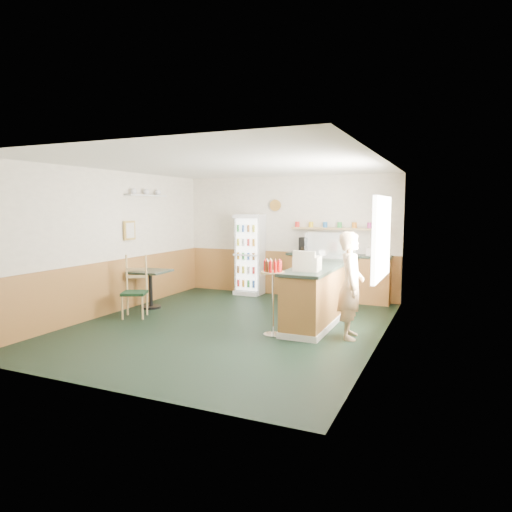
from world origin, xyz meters
The scene contains 13 objects.
ground centered at (0.00, 0.00, 0.00)m, with size 6.00×6.00×0.00m, color black.
room_envelope centered at (-0.23, 0.73, 1.52)m, with size 5.04×6.02×2.72m.
service_counter centered at (1.35, 1.07, 0.46)m, with size 0.68×3.01×1.01m.
back_counter centered at (1.19, 2.80, 0.55)m, with size 2.24×0.42×1.69m.
drinks_fridge centered at (-0.85, 2.74, 0.92)m, with size 0.61×0.53×1.85m.
display_case centered at (1.35, 1.61, 1.27)m, with size 0.92×0.48×0.52m.
cash_register centered at (1.35, 0.11, 1.12)m, with size 0.39×0.41×0.22m, color beige.
shopkeeper centered at (2.05, 0.10, 0.82)m, with size 0.55×0.39×1.64m, color tan.
condiment_stand centered at (0.90, -0.24, 0.81)m, with size 0.38×0.38×1.18m.
newspaper_rack centered at (0.99, 1.02, 0.68)m, with size 0.09×0.45×0.90m.
cafe_table centered at (-2.05, 0.60, 0.53)m, with size 0.73×0.73×0.76m.
cafe_chair centered at (-1.84, -0.07, 0.59)m, with size 0.56×0.57×1.13m.
dog_doorstop centered at (0.89, 0.83, 0.13)m, with size 0.22×0.29×0.27m.
Camera 1 is at (3.48, -6.77, 2.01)m, focal length 32.00 mm.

